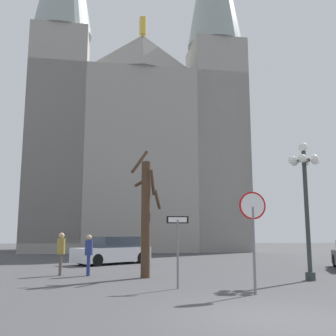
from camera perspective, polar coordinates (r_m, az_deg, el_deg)
name	(u,v)px	position (r m, az deg, el deg)	size (l,w,h in m)	color
ground_plane	(271,318)	(8.91, 14.63, -20.18)	(120.00, 120.00, 0.00)	#424244
cathedral	(138,126)	(40.77, -4.32, 6.03)	(21.50, 13.45, 38.49)	gray
stop_sign	(253,221)	(11.91, 12.12, -7.47)	(0.81, 0.12, 2.92)	slate
one_way_arrow_sign	(178,242)	(12.81, 1.40, -10.56)	(0.71, 0.08, 2.25)	slate
street_lamp	(305,187)	(15.95, 19.15, -2.54)	(1.20, 1.08, 5.17)	#2D3833
bare_tree	(146,214)	(15.92, -3.19, -6.69)	(1.29, 1.27, 5.15)	#473323
parked_car_near_white	(113,251)	(23.03, -7.95, -11.75)	(4.48, 4.10, 1.52)	silver
pedestrian_walking	(61,249)	(17.27, -15.13, -11.22)	(0.32, 0.32, 1.73)	#594C47
pedestrian_standing	(89,251)	(16.91, -11.33, -11.61)	(0.32, 0.32, 1.65)	navy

